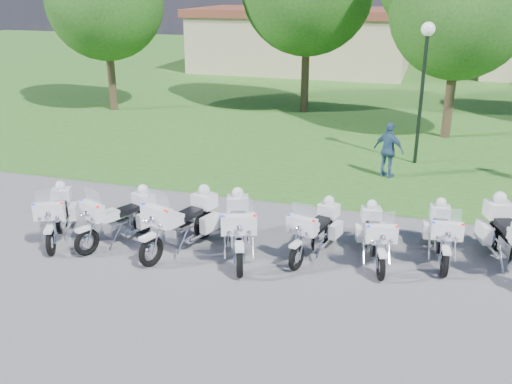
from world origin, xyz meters
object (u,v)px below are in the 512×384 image
(motorcycle_3, at_px, (238,227))
(lamp_post, at_px, (425,60))
(motorcycle_0, at_px, (57,214))
(bystander_c, at_px, (389,151))
(motorcycle_5, at_px, (375,235))
(motorcycle_7, at_px, (511,236))
(motorcycle_4, at_px, (316,229))
(motorcycle_2, at_px, (183,221))
(motorcycle_6, at_px, (442,233))
(motorcycle_1, at_px, (120,217))

(motorcycle_3, bearing_deg, lamp_post, -132.49)
(motorcycle_0, xyz_separation_m, bystander_c, (7.04, 6.94, 0.25))
(motorcycle_3, relative_size, motorcycle_5, 1.12)
(motorcycle_7, bearing_deg, motorcycle_4, -8.99)
(motorcycle_7, bearing_deg, motorcycle_2, -7.13)
(motorcycle_6, xyz_separation_m, lamp_post, (-0.86, 7.11, 2.83))
(motorcycle_1, distance_m, motorcycle_5, 5.82)
(motorcycle_6, bearing_deg, motorcycle_5, 16.42)
(motorcycle_1, xyz_separation_m, motorcycle_5, (5.77, 0.80, -0.04))
(motorcycle_5, distance_m, bystander_c, 5.87)
(motorcycle_0, bearing_deg, motorcycle_6, 165.78)
(motorcycle_1, xyz_separation_m, bystander_c, (5.52, 6.66, 0.24))
(motorcycle_4, relative_size, bystander_c, 1.21)
(motorcycle_1, distance_m, bystander_c, 8.66)
(motorcycle_0, xyz_separation_m, motorcycle_2, (3.08, 0.34, 0.07))
(motorcycle_0, bearing_deg, motorcycle_2, 161.34)
(motorcycle_1, distance_m, motorcycle_4, 4.53)
(motorcycle_3, distance_m, motorcycle_6, 4.46)
(motorcycle_4, bearing_deg, lamp_post, -89.05)
(motorcycle_0, bearing_deg, lamp_post, -156.66)
(motorcycle_2, bearing_deg, motorcycle_6, -148.81)
(motorcycle_1, height_order, bystander_c, bystander_c)
(motorcycle_5, bearing_deg, motorcycle_0, -6.61)
(motorcycle_2, distance_m, motorcycle_7, 7.09)
(motorcycle_2, bearing_deg, motorcycle_7, -151.83)
(motorcycle_5, bearing_deg, lamp_post, -108.87)
(lamp_post, bearing_deg, motorcycle_7, -72.60)
(motorcycle_3, bearing_deg, motorcycle_5, 172.30)
(motorcycle_4, distance_m, motorcycle_5, 1.30)
(motorcycle_0, height_order, motorcycle_1, motorcycle_1)
(motorcycle_1, relative_size, motorcycle_2, 0.89)
(bystander_c, bearing_deg, lamp_post, -88.72)
(motorcycle_6, bearing_deg, motorcycle_4, 7.79)
(motorcycle_3, xyz_separation_m, motorcycle_7, (5.68, 1.14, 0.05))
(motorcycle_2, xyz_separation_m, motorcycle_4, (2.91, 0.65, -0.09))
(lamp_post, bearing_deg, motorcycle_3, -112.44)
(motorcycle_4, xyz_separation_m, bystander_c, (1.05, 5.95, 0.27))
(motorcycle_5, bearing_deg, motorcycle_3, -2.64)
(motorcycle_5, height_order, lamp_post, lamp_post)
(motorcycle_5, xyz_separation_m, lamp_post, (0.52, 7.68, 2.84))
(motorcycle_4, xyz_separation_m, motorcycle_5, (1.30, 0.08, -0.01))
(motorcycle_7, relative_size, lamp_post, 0.55)
(motorcycle_3, distance_m, bystander_c, 7.03)
(motorcycle_7, bearing_deg, motorcycle_5, -6.90)
(motorcycle_0, height_order, lamp_post, lamp_post)
(motorcycle_0, xyz_separation_m, lamp_post, (7.81, 8.75, 2.81))
(motorcycle_2, distance_m, motorcycle_4, 2.99)
(lamp_post, xyz_separation_m, bystander_c, (-0.77, -1.82, -2.56))
(motorcycle_5, distance_m, motorcycle_7, 2.82)
(motorcycle_1, bearing_deg, motorcycle_7, -147.83)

